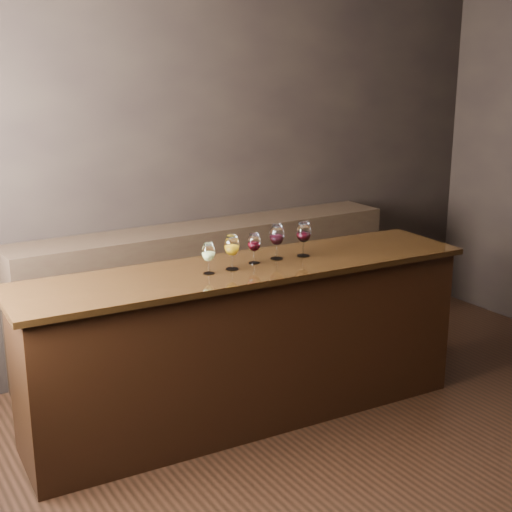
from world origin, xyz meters
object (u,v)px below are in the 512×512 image
glass_red_c (304,233)px  glass_red_b (277,236)px  glass_red_a (254,243)px  back_bar_shelf (210,294)px  glass_amber (232,246)px  bar_counter (248,346)px  glass_white (208,253)px

glass_red_c → glass_red_b: bearing=169.7°
glass_red_a → glass_red_c: 0.35m
glass_red_b → back_bar_shelf: bearing=90.7°
glass_amber → glass_red_b: glass_red_b is taller
bar_counter → glass_amber: (-0.12, -0.02, 0.65)m
glass_red_a → glass_red_b: bearing=4.0°
glass_red_c → glass_white: bearing=-177.5°
back_bar_shelf → glass_red_a: glass_red_a is taller
glass_red_b → glass_white: bearing=-173.1°
glass_white → glass_red_c: size_ratio=0.84×
back_bar_shelf → glass_white: 1.22m
bar_counter → glass_red_c: (0.41, 0.00, 0.66)m
bar_counter → glass_amber: size_ratio=13.25×
bar_counter → back_bar_shelf: back_bar_shelf is taller
glass_amber → glass_red_b: size_ratio=0.95×
glass_white → glass_red_b: (0.50, 0.06, 0.02)m
glass_white → glass_red_a: glass_red_a is taller
glass_amber → glass_red_c: glass_red_c is taller
glass_red_b → glass_red_c: 0.18m
back_bar_shelf → glass_red_c: (0.19, -0.91, 0.62)m
glass_red_c → glass_amber: bearing=-177.4°
glass_amber → glass_red_c: bearing=2.6°
bar_counter → glass_white: bearing=-171.6°
glass_amber → glass_red_b: bearing=9.2°
glass_amber → glass_red_a: (0.18, 0.04, -0.01)m
glass_red_b → glass_amber: bearing=-170.8°
glass_white → glass_red_c: glass_red_c is taller
back_bar_shelf → glass_amber: 1.17m
glass_amber → glass_red_a: size_ratio=1.12×
glass_white → glass_red_b: 0.51m
glass_white → glass_red_c: (0.68, 0.03, 0.02)m
bar_counter → back_bar_shelf: bearing=79.4°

